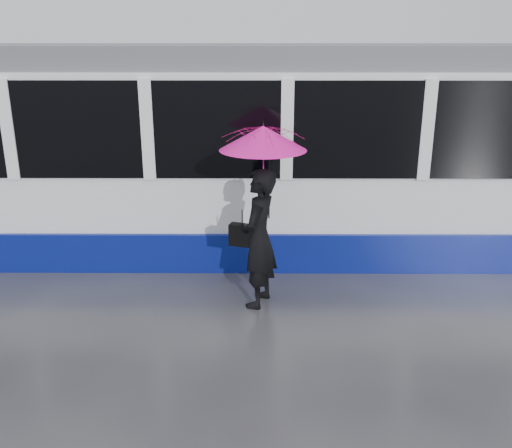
{
  "coord_description": "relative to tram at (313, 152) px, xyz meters",
  "views": [
    {
      "loc": [
        -0.01,
        -6.87,
        3.55
      ],
      "look_at": [
        -0.06,
        0.35,
        1.1
      ],
      "focal_mm": 40.0,
      "sensor_mm": 36.0,
      "label": 1
    }
  ],
  "objects": [
    {
      "name": "tram",
      "position": [
        0.0,
        0.0,
        0.0
      ],
      "size": [
        26.0,
        2.56,
        3.35
      ],
      "color": "white",
      "rests_on": "ground"
    },
    {
      "name": "rails",
      "position": [
        -0.88,
        -0.0,
        -1.63
      ],
      "size": [
        34.0,
        1.51,
        0.02
      ],
      "color": "#3F3D38",
      "rests_on": "ground"
    },
    {
      "name": "umbrella",
      "position": [
        -0.85,
        -2.29,
        0.43
      ],
      "size": [
        1.4,
        1.4,
        1.27
      ],
      "rotation": [
        0.0,
        0.0,
        -0.32
      ],
      "color": "#E8135C",
      "rests_on": "ground"
    },
    {
      "name": "woman",
      "position": [
        -0.9,
        -2.29,
        -0.69
      ],
      "size": [
        0.64,
        0.8,
        1.89
      ],
      "primitive_type": "imported",
      "rotation": [
        0.0,
        0.0,
        -1.89
      ],
      "color": "black",
      "rests_on": "ground"
    },
    {
      "name": "ground",
      "position": [
        -0.88,
        -2.5,
        -1.64
      ],
      "size": [
        90.0,
        90.0,
        0.0
      ],
      "primitive_type": "plane",
      "color": "#2A2A2F",
      "rests_on": "ground"
    },
    {
      "name": "handbag",
      "position": [
        -1.12,
        -2.27,
        -0.65
      ],
      "size": [
        0.37,
        0.24,
        0.47
      ],
      "rotation": [
        0.0,
        0.0,
        -0.32
      ],
      "color": "black",
      "rests_on": "ground"
    }
  ]
}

